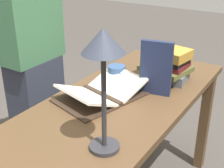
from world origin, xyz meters
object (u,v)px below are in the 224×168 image
Objects in this scene: person_reader at (32,54)px; book_stack_tall at (166,64)px; book_standing_upright at (156,68)px; open_book at (102,92)px; reading_lamp at (103,56)px; coffee_mug at (117,74)px.

book_stack_tall is at bearing -66.75° from person_reader.
book_stack_tall is 1.00× the size of book_standing_upright.
book_stack_tall is 0.16× the size of person_reader.
open_book is 0.28× the size of person_reader.
reading_lamp is 4.04× the size of coffee_mug.
book_stack_tall is 0.28m from coffee_mug.
open_book is at bearing -24.88° from book_stack_tall.
book_stack_tall reaches higher than coffee_mug.
book_standing_upright is 0.75m from person_reader.
book_standing_upright is 2.43× the size of coffee_mug.
book_stack_tall is at bearing 131.62° from coffee_mug.
book_stack_tall is 0.60× the size of reading_lamp.
reading_lamp is at bearing 49.93° from open_book.
open_book is 1.07× the size of reading_lamp.
reading_lamp is (0.34, 0.25, 0.34)m from open_book.
book_stack_tall reaches higher than open_book.
book_stack_tall is (-0.37, 0.17, 0.06)m from open_book.
reading_lamp is at bearing -6.43° from book_standing_upright.
person_reader is (-0.41, -0.79, -0.26)m from reading_lamp.
book_standing_upright is at bearing -81.55° from person_reader.
open_book is at bearing -96.88° from person_reader.
coffee_mug is at bearing -76.28° from person_reader.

